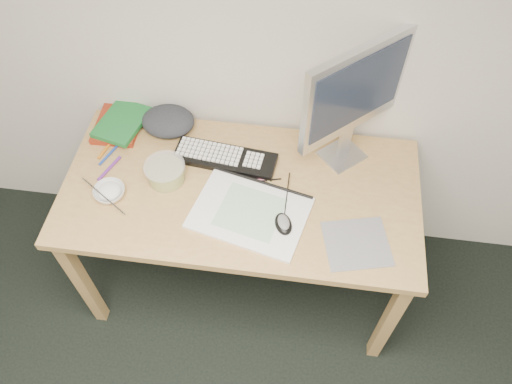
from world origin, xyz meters
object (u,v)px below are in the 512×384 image
desk (241,201)px  sketchpad (250,213)px  keyboard (225,158)px  rice_bowl (110,192)px  monitor (355,94)px

desk → sketchpad: sketchpad is taller
sketchpad → keyboard: bearing=132.8°
desk → sketchpad: 0.15m
desk → keyboard: size_ratio=3.37×
sketchpad → keyboard: (-0.14, 0.25, 0.01)m
desk → keyboard: keyboard is taller
sketchpad → rice_bowl: 0.55m
sketchpad → monitor: monitor is taller
keyboard → monitor: (0.47, 0.09, 0.33)m
sketchpad → monitor: (0.33, 0.34, 0.33)m
monitor → desk: bearing=167.5°
desk → sketchpad: bearing=-63.7°
keyboard → monitor: 0.58m
desk → keyboard: bearing=121.2°
desk → monitor: (0.39, 0.23, 0.42)m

